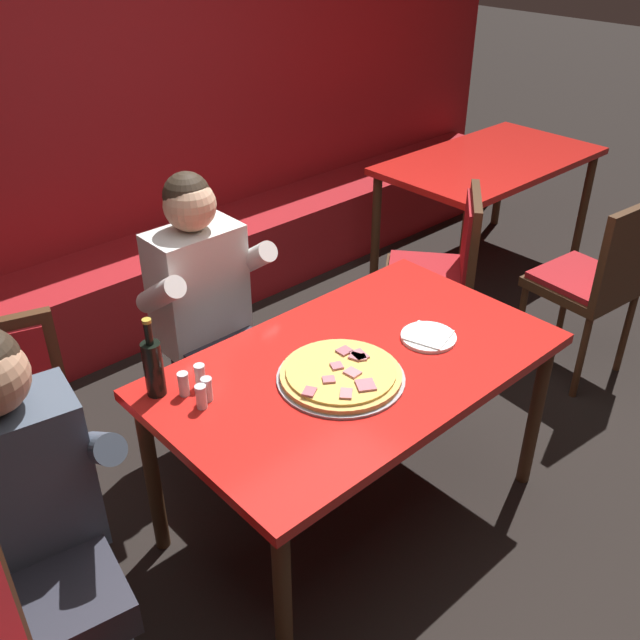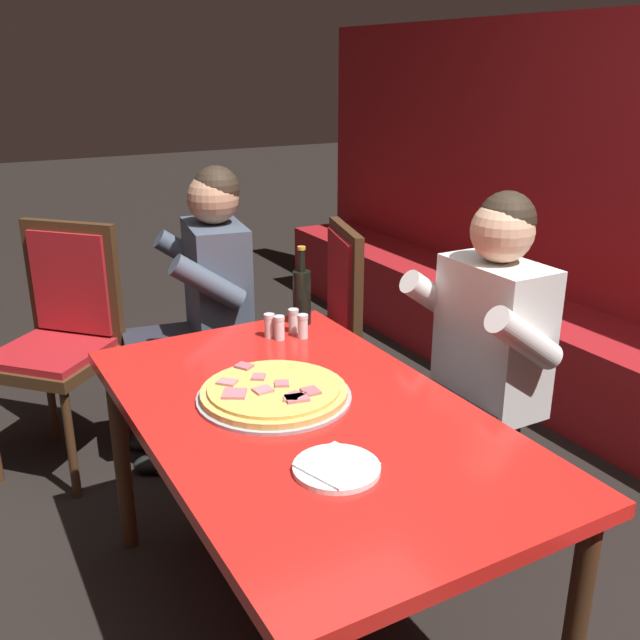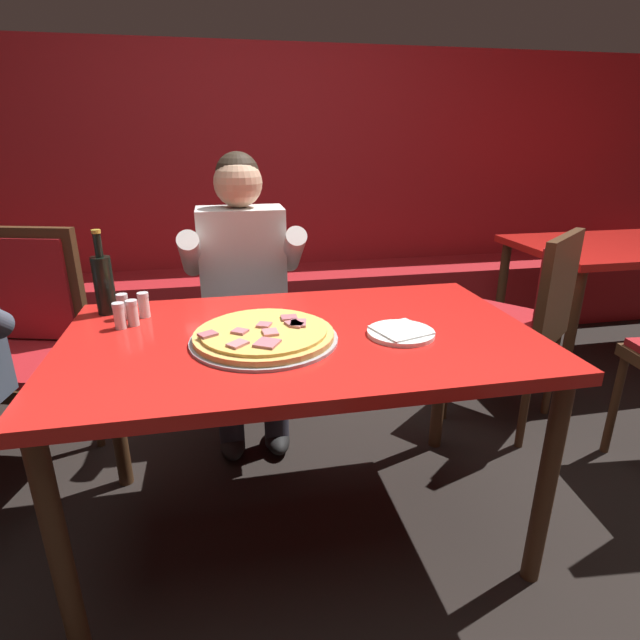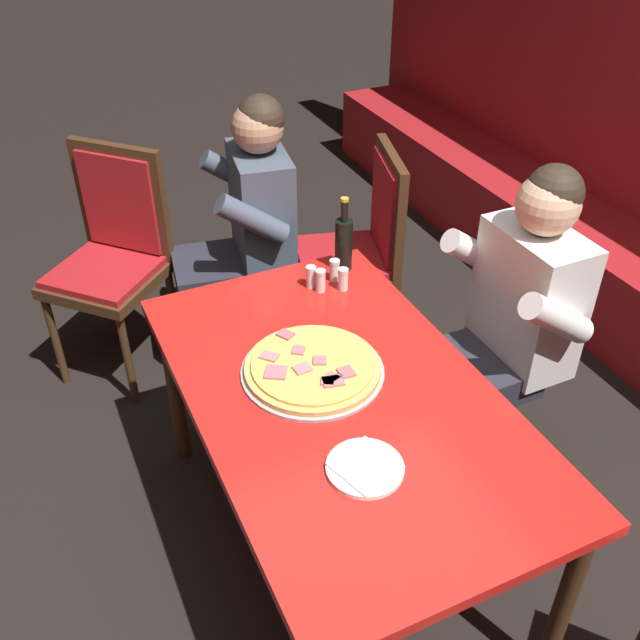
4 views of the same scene
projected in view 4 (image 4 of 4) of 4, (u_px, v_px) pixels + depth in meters
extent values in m
plane|color=black|center=(337.00, 547.00, 2.58)|extent=(24.00, 24.00, 0.00)
cylinder|color=#422816|center=(175.00, 390.00, 2.74)|extent=(0.06, 0.06, 0.71)
cylinder|color=#422816|center=(348.00, 340.00, 2.99)|extent=(0.06, 0.06, 0.71)
cylinder|color=#422816|center=(563.00, 606.00, 2.01)|extent=(0.06, 0.06, 0.71)
cube|color=red|center=(341.00, 397.00, 2.15)|extent=(1.47, 0.87, 0.04)
cylinder|color=#9E9EA3|center=(313.00, 371.00, 2.21)|extent=(0.45, 0.45, 0.01)
cylinder|color=#DBA856|center=(313.00, 368.00, 2.20)|extent=(0.42, 0.42, 0.02)
cylinder|color=#E0B251|center=(312.00, 364.00, 2.19)|extent=(0.38, 0.38, 0.01)
cube|color=#A85B66|center=(346.00, 372.00, 2.15)|extent=(0.05, 0.05, 0.01)
cube|color=#B76670|center=(333.00, 381.00, 2.12)|extent=(0.06, 0.07, 0.01)
cube|color=#C6757A|center=(269.00, 356.00, 2.21)|extent=(0.07, 0.07, 0.01)
cube|color=#B76670|center=(320.00, 361.00, 2.19)|extent=(0.05, 0.05, 0.01)
cube|color=#C6757A|center=(327.00, 381.00, 2.12)|extent=(0.05, 0.05, 0.01)
cube|color=#A85B66|center=(285.00, 335.00, 2.30)|extent=(0.06, 0.06, 0.01)
cube|color=#B76670|center=(276.00, 372.00, 2.15)|extent=(0.09, 0.09, 0.01)
cube|color=#B76670|center=(331.00, 378.00, 2.13)|extent=(0.05, 0.05, 0.01)
cube|color=#C6757A|center=(302.00, 369.00, 2.16)|extent=(0.05, 0.05, 0.01)
cube|color=#B76670|center=(299.00, 350.00, 2.24)|extent=(0.06, 0.06, 0.01)
cylinder|color=white|center=(365.00, 468.00, 1.89)|extent=(0.21, 0.21, 0.01)
cube|color=white|center=(365.00, 465.00, 1.88)|extent=(0.19, 0.19, 0.01)
cylinder|color=black|center=(344.00, 245.00, 2.65)|extent=(0.07, 0.07, 0.20)
cylinder|color=black|center=(344.00, 211.00, 2.57)|extent=(0.03, 0.03, 0.08)
cylinder|color=#B29933|center=(345.00, 200.00, 2.54)|extent=(0.03, 0.03, 0.01)
cylinder|color=silver|center=(335.00, 272.00, 2.62)|extent=(0.04, 0.04, 0.07)
cylinder|color=#28231E|center=(334.00, 275.00, 2.63)|extent=(0.03, 0.03, 0.04)
cylinder|color=silver|center=(335.00, 262.00, 2.59)|extent=(0.04, 0.04, 0.01)
cylinder|color=silver|center=(343.00, 281.00, 2.57)|extent=(0.04, 0.04, 0.07)
cylinder|color=silver|center=(343.00, 284.00, 2.58)|extent=(0.03, 0.03, 0.04)
cylinder|color=silver|center=(343.00, 271.00, 2.55)|extent=(0.04, 0.04, 0.01)
cylinder|color=silver|center=(311.00, 279.00, 2.58)|extent=(0.04, 0.04, 0.07)
cylinder|color=#B23323|center=(311.00, 282.00, 2.59)|extent=(0.03, 0.03, 0.04)
cylinder|color=silver|center=(311.00, 268.00, 2.56)|extent=(0.04, 0.04, 0.01)
cylinder|color=silver|center=(320.00, 282.00, 2.56)|extent=(0.04, 0.04, 0.07)
cylinder|color=#516B33|center=(320.00, 286.00, 2.57)|extent=(0.03, 0.03, 0.04)
cylinder|color=silver|center=(320.00, 272.00, 2.54)|extent=(0.04, 0.04, 0.01)
ellipsoid|color=black|center=(423.00, 452.00, 2.90)|extent=(0.11, 0.24, 0.09)
ellipsoid|color=black|center=(450.00, 486.00, 2.75)|extent=(0.11, 0.24, 0.09)
cylinder|color=#282833|center=(427.00, 419.00, 2.79)|extent=(0.11, 0.11, 0.43)
cylinder|color=#282833|center=(455.00, 453.00, 2.64)|extent=(0.11, 0.11, 0.43)
cube|color=#282833|center=(471.00, 372.00, 2.59)|extent=(0.34, 0.40, 0.12)
cube|color=silver|center=(529.00, 298.00, 2.50)|extent=(0.38, 0.22, 0.52)
cylinder|color=silver|center=(476.00, 254.00, 2.58)|extent=(0.09, 0.30, 0.25)
cylinder|color=silver|center=(557.00, 319.00, 2.26)|extent=(0.09, 0.30, 0.25)
sphere|color=#D6A884|center=(548.00, 204.00, 2.28)|extent=(0.21, 0.21, 0.21)
sphere|color=#2D2319|center=(554.00, 193.00, 2.27)|extent=(0.19, 0.19, 0.19)
cylinder|color=#422816|center=(56.00, 341.00, 3.18)|extent=(0.04, 0.04, 0.47)
cylinder|color=#422816|center=(128.00, 361.00, 3.07)|extent=(0.04, 0.04, 0.47)
cylinder|color=#422816|center=(106.00, 297.00, 3.47)|extent=(0.04, 0.04, 0.47)
cylinder|color=#422816|center=(174.00, 313.00, 3.36)|extent=(0.04, 0.04, 0.47)
cube|color=#422816|center=(106.00, 279.00, 3.11)|extent=(0.62, 0.62, 0.05)
cube|color=#A3191E|center=(105.00, 271.00, 3.09)|extent=(0.57, 0.57, 0.03)
cube|color=#422816|center=(122.00, 201.00, 3.10)|extent=(0.35, 0.33, 0.52)
cube|color=#A3191E|center=(119.00, 203.00, 3.08)|extent=(0.28, 0.27, 0.43)
cylinder|color=#422816|center=(298.00, 290.00, 3.55)|extent=(0.04, 0.04, 0.44)
cylinder|color=#422816|center=(308.00, 335.00, 3.24)|extent=(0.04, 0.04, 0.44)
cylinder|color=#422816|center=(373.00, 283.00, 3.59)|extent=(0.04, 0.04, 0.44)
cylinder|color=#422816|center=(390.00, 328.00, 3.29)|extent=(0.04, 0.04, 0.44)
cube|color=#422816|center=(343.00, 264.00, 3.27)|extent=(0.55, 0.55, 0.05)
cube|color=#A3191E|center=(343.00, 257.00, 3.25)|extent=(0.50, 0.50, 0.03)
cube|color=#422816|center=(389.00, 207.00, 3.13)|extent=(0.43, 0.16, 0.50)
cube|color=#A3191E|center=(383.00, 207.00, 3.13)|extent=(0.35, 0.12, 0.42)
ellipsoid|color=black|center=(205.00, 344.00, 3.48)|extent=(0.15, 0.25, 0.09)
ellipsoid|color=black|center=(211.00, 369.00, 3.32)|extent=(0.15, 0.25, 0.09)
cylinder|color=#282833|center=(201.00, 313.00, 3.37)|extent=(0.11, 0.11, 0.43)
cylinder|color=#282833|center=(207.00, 338.00, 3.21)|extent=(0.11, 0.11, 0.43)
cube|color=#282833|center=(220.00, 271.00, 3.15)|extent=(0.40, 0.45, 0.12)
cube|color=#424C5B|center=(262.00, 210.00, 3.03)|extent=(0.41, 0.28, 0.52)
cylinder|color=#424C5B|center=(233.00, 174.00, 3.14)|extent=(0.14, 0.31, 0.25)
cylinder|color=#424C5B|center=(252.00, 219.00, 2.80)|extent=(0.14, 0.31, 0.25)
sphere|color=tan|center=(257.00, 127.00, 2.82)|extent=(0.21, 0.21, 0.21)
sphere|color=#2D2319|center=(261.00, 118.00, 2.80)|extent=(0.19, 0.19, 0.19)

